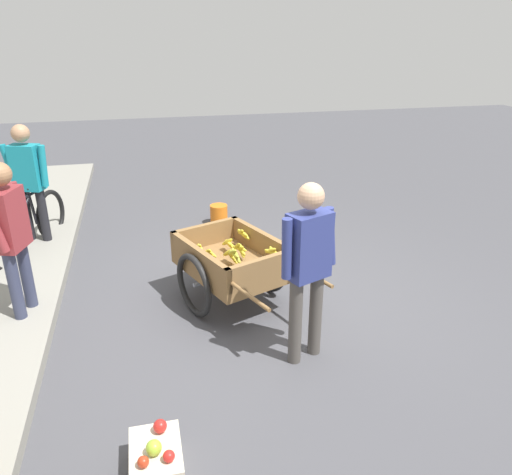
% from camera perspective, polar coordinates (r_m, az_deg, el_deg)
% --- Properties ---
extents(ground_plane, '(24.00, 24.00, 0.00)m').
position_cam_1_polar(ground_plane, '(5.12, 1.84, -7.99)').
color(ground_plane, '#47474C').
extents(fruit_cart, '(1.81, 1.31, 0.72)m').
position_cam_1_polar(fruit_cart, '(5.03, -2.77, -2.97)').
color(fruit_cart, olive).
rests_on(fruit_cart, ground).
extents(vendor_person, '(0.31, 0.51, 1.56)m').
position_cam_1_polar(vendor_person, '(3.98, 5.98, -2.49)').
color(vendor_person, '#4C4742').
rests_on(vendor_person, ground).
extents(bicycle, '(1.57, 0.70, 0.85)m').
position_cam_1_polar(bicycle, '(6.77, -24.40, 1.12)').
color(bicycle, black).
rests_on(bicycle, ground).
extents(cyclist_person, '(0.31, 0.54, 1.58)m').
position_cam_1_polar(cyclist_person, '(6.71, -24.57, 6.30)').
color(cyclist_person, black).
rests_on(cyclist_person, ground).
extents(plastic_bucket, '(0.25, 0.25, 0.28)m').
position_cam_1_polar(plastic_bucket, '(7.20, -4.26, 2.64)').
color(plastic_bucket, orange).
rests_on(plastic_bucket, ground).
extents(apple_crate, '(0.44, 0.32, 0.32)m').
position_cam_1_polar(apple_crate, '(3.48, -11.29, -23.73)').
color(apple_crate, beige).
rests_on(apple_crate, ground).
extents(bystander_person, '(0.50, 0.29, 1.58)m').
position_cam_1_polar(bystander_person, '(4.97, -26.22, 0.60)').
color(bystander_person, '#333851').
rests_on(bystander_person, ground).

